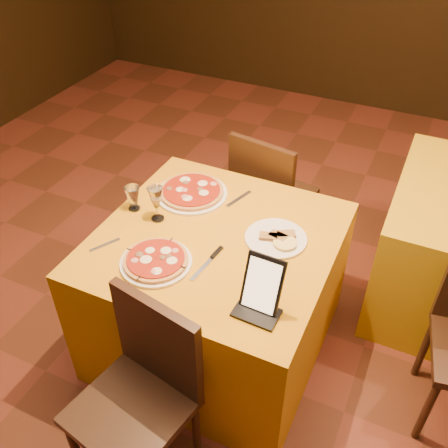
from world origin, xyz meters
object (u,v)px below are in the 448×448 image
at_px(main_table, 217,292).
at_px(wine_glass, 156,203).
at_px(tablet, 263,284).
at_px(water_glass, 133,198).
at_px(pizza_near, 156,261).
at_px(pizza_far, 192,192).
at_px(chair_main_far, 275,195).
at_px(chair_main_near, 131,410).

xyz_separation_m(main_table, wine_glass, (-0.32, 0.00, 0.47)).
bearing_deg(tablet, water_glass, 160.13).
bearing_deg(wine_glass, pizza_near, -60.41).
bearing_deg(pizza_far, pizza_near, -78.94).
bearing_deg(pizza_far, main_table, -43.84).
relative_size(chair_main_far, wine_glass, 4.79).
bearing_deg(chair_main_near, tablet, 64.96).
xyz_separation_m(wine_glass, tablet, (0.67, -0.31, 0.03)).
bearing_deg(water_glass, main_table, -2.99).
relative_size(main_table, wine_glass, 5.79).
distance_m(main_table, chair_main_near, 0.79).
distance_m(pizza_far, wine_glass, 0.27).
relative_size(chair_main_near, water_glass, 7.00).
height_order(chair_main_near, wine_glass, wine_glass).
distance_m(wine_glass, water_glass, 0.16).
bearing_deg(pizza_far, tablet, -42.48).
distance_m(pizza_near, pizza_far, 0.54).
distance_m(chair_main_far, water_glass, 1.01).
bearing_deg(pizza_near, wine_glass, 119.59).
relative_size(main_table, pizza_near, 3.43).
xyz_separation_m(main_table, chair_main_near, (-0.00, -0.79, 0.08)).
height_order(chair_main_far, pizza_near, chair_main_far).
height_order(chair_main_far, pizza_far, chair_main_far).
bearing_deg(water_glass, chair_main_near, -59.95).
xyz_separation_m(chair_main_near, chair_main_far, (0.00, 1.63, 0.00)).
bearing_deg(chair_main_far, tablet, 116.89).
bearing_deg(pizza_far, water_glass, -131.66).
distance_m(chair_main_far, wine_glass, 0.98).
bearing_deg(chair_main_far, pizza_near, 91.68).
relative_size(chair_main_near, pizza_far, 2.43).
relative_size(chair_main_near, tablet, 3.73).
height_order(chair_main_near, tablet, tablet).
relative_size(pizza_far, tablet, 1.54).
xyz_separation_m(chair_main_near, water_glass, (-0.47, 0.82, 0.36)).
bearing_deg(chair_main_near, wine_glass, 123.08).
relative_size(main_table, chair_main_far, 1.21).
relative_size(wine_glass, tablet, 0.78).
relative_size(water_glass, tablet, 0.53).
distance_m(chair_main_far, pizza_far, 0.71).
bearing_deg(water_glass, wine_glass, -8.29).
distance_m(pizza_near, wine_glass, 0.33).
height_order(main_table, pizza_far, pizza_far).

